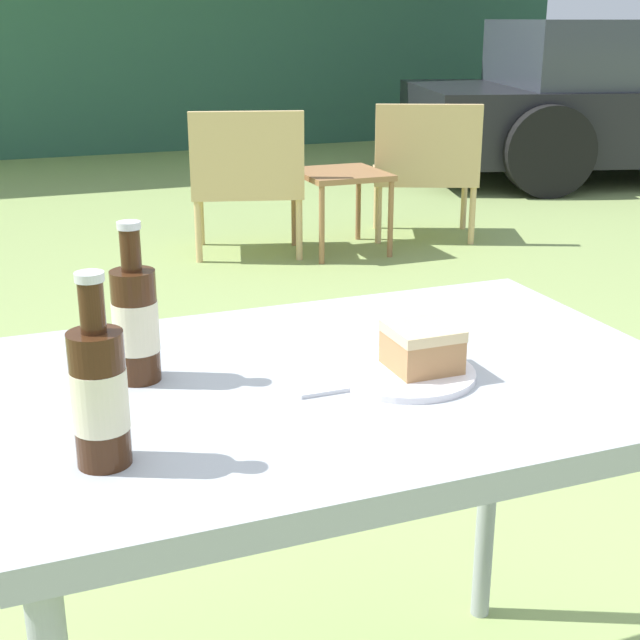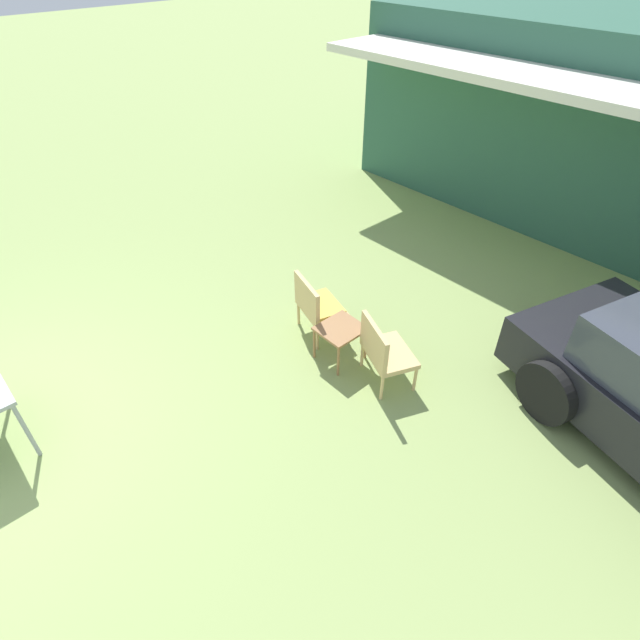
# 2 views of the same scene
# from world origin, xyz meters

# --- Properties ---
(cabin_building) EXTENTS (8.04, 5.56, 2.97)m
(cabin_building) POSITION_xyz_m (1.62, 9.85, 1.49)
(cabin_building) COLOR #2D5B47
(cabin_building) RESTS_ON ground_plane
(wicker_chair_cushioned) EXTENTS (0.70, 0.59, 0.80)m
(wicker_chair_cushioned) POSITION_xyz_m (0.90, 3.52, 0.44)
(wicker_chair_cushioned) COLOR tan
(wicker_chair_cushioned) RESTS_ON ground_plane
(wicker_chair_plain) EXTENTS (0.73, 0.65, 0.80)m
(wicker_chair_plain) POSITION_xyz_m (1.98, 3.50, 0.45)
(wicker_chair_plain) COLOR tan
(wicker_chair_plain) RESTS_ON ground_plane
(garden_side_table) EXTENTS (0.45, 0.49, 0.45)m
(garden_side_table) POSITION_xyz_m (1.41, 3.41, 0.39)
(garden_side_table) COLOR #996B42
(garden_side_table) RESTS_ON ground_plane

